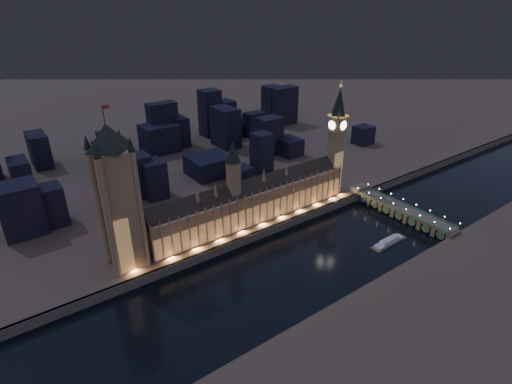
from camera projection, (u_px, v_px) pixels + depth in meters
ground_plane at (291, 260)px, 320.12m from camera, size 2000.00×2000.00×0.00m
north_bank at (98, 117)px, 697.30m from camera, size 2000.00×960.00×8.00m
embankment_wall at (261, 234)px, 348.25m from camera, size 2000.00×2.50×8.00m
palace_of_westminster at (252, 201)px, 356.72m from camera, size 202.00×21.36×78.00m
victoria_tower at (117, 192)px, 277.52m from camera, size 31.68×31.68×120.77m
elizabeth_tower at (337, 132)px, 391.38m from camera, size 18.00×18.00×113.07m
westminster_bridge at (397, 210)px, 384.32m from camera, size 16.70×113.00×15.90m
river_boat at (389, 241)px, 342.12m from camera, size 38.73×9.56×4.50m
city_backdrop at (184, 138)px, 502.93m from camera, size 457.32×215.63×77.41m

